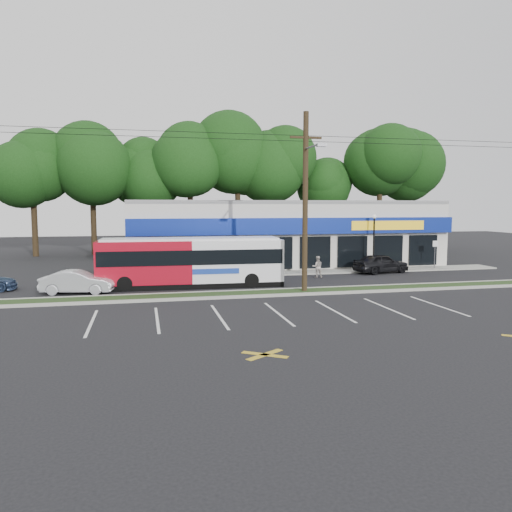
{
  "coord_description": "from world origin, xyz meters",
  "views": [
    {
      "loc": [
        -5.81,
        -25.49,
        4.86
      ],
      "look_at": [
        1.11,
        5.0,
        1.73
      ],
      "focal_mm": 35.0,
      "sensor_mm": 36.0,
      "label": 1
    }
  ],
  "objects_px": {
    "utility_pole": "(303,196)",
    "pedestrian_a": "(266,266)",
    "lamp_post": "(374,236)",
    "pedestrian_b": "(317,267)",
    "car_silver": "(77,282)",
    "sign_post": "(435,249)",
    "metrobus": "(191,261)",
    "car_dark": "(381,263)"
  },
  "relations": [
    {
      "from": "sign_post",
      "to": "pedestrian_b",
      "type": "height_order",
      "value": "sign_post"
    },
    {
      "from": "car_silver",
      "to": "car_dark",
      "type": "bearing_deg",
      "value": -69.5
    },
    {
      "from": "utility_pole",
      "to": "car_dark",
      "type": "xyz_separation_m",
      "value": [
        8.24,
        6.79,
        -4.7
      ]
    },
    {
      "from": "metrobus",
      "to": "car_dark",
      "type": "distance_m",
      "value": 14.47
    },
    {
      "from": "sign_post",
      "to": "metrobus",
      "type": "height_order",
      "value": "metrobus"
    },
    {
      "from": "metrobus",
      "to": "car_silver",
      "type": "bearing_deg",
      "value": -169.11
    },
    {
      "from": "pedestrian_a",
      "to": "pedestrian_b",
      "type": "bearing_deg",
      "value": 152.8
    },
    {
      "from": "car_dark",
      "to": "car_silver",
      "type": "distance_m",
      "value": 20.94
    },
    {
      "from": "car_silver",
      "to": "pedestrian_b",
      "type": "height_order",
      "value": "pedestrian_b"
    },
    {
      "from": "utility_pole",
      "to": "metrobus",
      "type": "height_order",
      "value": "utility_pole"
    },
    {
      "from": "utility_pole",
      "to": "sign_post",
      "type": "relative_size",
      "value": 22.47
    },
    {
      "from": "pedestrian_b",
      "to": "lamp_post",
      "type": "bearing_deg",
      "value": -147.05
    },
    {
      "from": "utility_pole",
      "to": "car_silver",
      "type": "height_order",
      "value": "utility_pole"
    },
    {
      "from": "pedestrian_b",
      "to": "car_dark",
      "type": "bearing_deg",
      "value": -157.72
    },
    {
      "from": "pedestrian_a",
      "to": "metrobus",
      "type": "bearing_deg",
      "value": -17.56
    },
    {
      "from": "car_silver",
      "to": "pedestrian_a",
      "type": "distance_m",
      "value": 11.72
    },
    {
      "from": "metrobus",
      "to": "pedestrian_b",
      "type": "relative_size",
      "value": 7.49
    },
    {
      "from": "lamp_post",
      "to": "car_silver",
      "type": "xyz_separation_m",
      "value": [
        -20.44,
        -5.3,
        -2.02
      ]
    },
    {
      "from": "car_silver",
      "to": "sign_post",
      "type": "bearing_deg",
      "value": -69.84
    },
    {
      "from": "lamp_post",
      "to": "pedestrian_b",
      "type": "bearing_deg",
      "value": -156.07
    },
    {
      "from": "lamp_post",
      "to": "car_silver",
      "type": "bearing_deg",
      "value": -165.46
    },
    {
      "from": "car_dark",
      "to": "pedestrian_a",
      "type": "xyz_separation_m",
      "value": [
        -9.07,
        -1.72,
        0.26
      ]
    },
    {
      "from": "utility_pole",
      "to": "sign_post",
      "type": "distance_m",
      "value": 15.71
    },
    {
      "from": "sign_post",
      "to": "pedestrian_a",
      "type": "height_order",
      "value": "sign_post"
    },
    {
      "from": "utility_pole",
      "to": "pedestrian_b",
      "type": "distance_m",
      "value": 7.8
    },
    {
      "from": "utility_pole",
      "to": "car_dark",
      "type": "distance_m",
      "value": 11.67
    },
    {
      "from": "car_dark",
      "to": "utility_pole",
      "type": "bearing_deg",
      "value": 117.94
    },
    {
      "from": "metrobus",
      "to": "pedestrian_a",
      "type": "xyz_separation_m",
      "value": [
        5.01,
        1.5,
        -0.6
      ]
    },
    {
      "from": "lamp_post",
      "to": "metrobus",
      "type": "height_order",
      "value": "lamp_post"
    },
    {
      "from": "lamp_post",
      "to": "car_dark",
      "type": "height_order",
      "value": "lamp_post"
    },
    {
      "from": "lamp_post",
      "to": "pedestrian_a",
      "type": "bearing_deg",
      "value": -162.72
    },
    {
      "from": "lamp_post",
      "to": "car_silver",
      "type": "height_order",
      "value": "lamp_post"
    },
    {
      "from": "car_silver",
      "to": "pedestrian_a",
      "type": "height_order",
      "value": "pedestrian_a"
    },
    {
      "from": "lamp_post",
      "to": "pedestrian_b",
      "type": "distance_m",
      "value": 6.09
    },
    {
      "from": "metrobus",
      "to": "car_dark",
      "type": "bearing_deg",
      "value": 14.93
    },
    {
      "from": "utility_pole",
      "to": "lamp_post",
      "type": "xyz_separation_m",
      "value": [
        8.17,
        7.87,
        -2.74
      ]
    },
    {
      "from": "utility_pole",
      "to": "pedestrian_b",
      "type": "bearing_deg",
      "value": 62.4
    },
    {
      "from": "utility_pole",
      "to": "pedestrian_a",
      "type": "height_order",
      "value": "utility_pole"
    },
    {
      "from": "utility_pole",
      "to": "car_dark",
      "type": "relative_size",
      "value": 11.96
    },
    {
      "from": "sign_post",
      "to": "pedestrian_b",
      "type": "bearing_deg",
      "value": -168.37
    },
    {
      "from": "lamp_post",
      "to": "car_dark",
      "type": "distance_m",
      "value": 2.24
    },
    {
      "from": "lamp_post",
      "to": "car_dark",
      "type": "bearing_deg",
      "value": -86.23
    }
  ]
}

